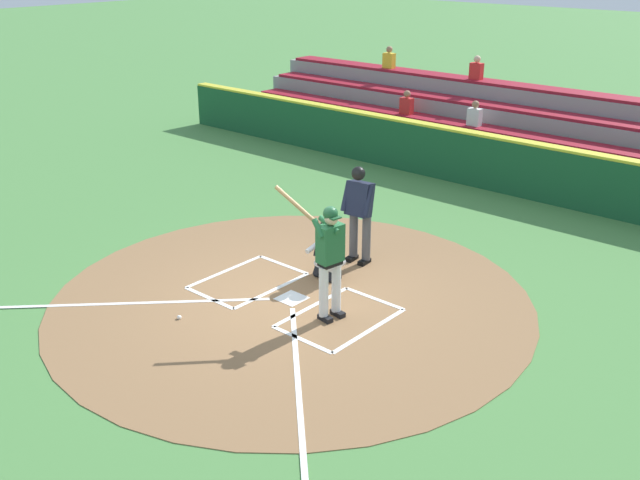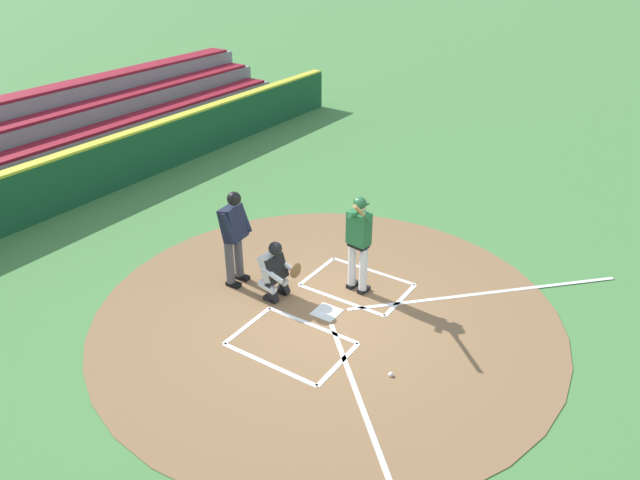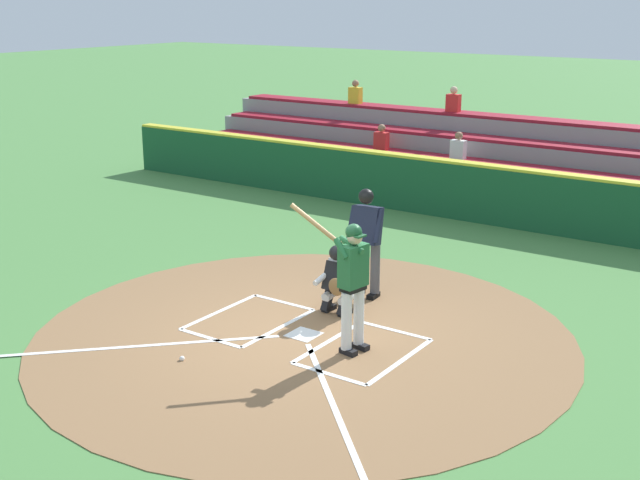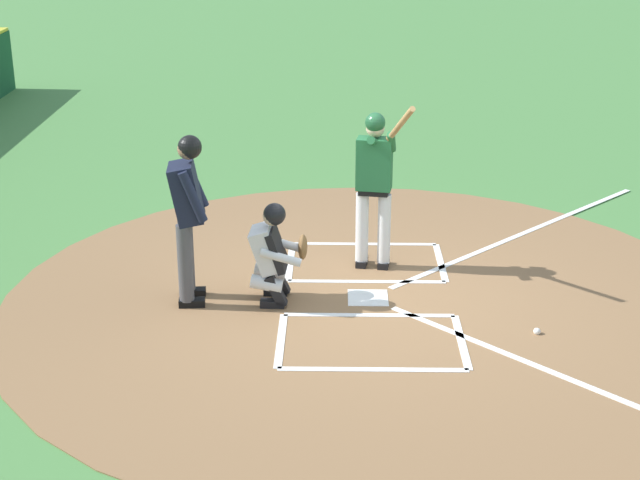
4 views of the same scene
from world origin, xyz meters
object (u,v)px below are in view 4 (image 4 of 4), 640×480
Objects in this scene: baseball at (537,331)px; plate_umpire at (187,208)px; batter at (375,179)px; catcher at (274,251)px.

plate_umpire is at bearing -101.81° from baseball.
batter is 1.14× the size of plate_umpire.
plate_umpire is (0.03, -0.90, 0.49)m from catcher.
batter is 2.24m from plate_umpire.
plate_umpire is 3.83m from baseball.
baseball is at bearing 73.92° from catcher.
batter is at bearing 116.30° from plate_umpire.
catcher is at bearing 91.68° from plate_umpire.
catcher is 1.02m from plate_umpire.
batter is at bearing -137.54° from baseball.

